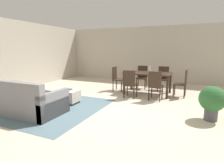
{
  "coord_description": "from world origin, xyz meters",
  "views": [
    {
      "loc": [
        1.82,
        -4.04,
        1.57
      ],
      "look_at": [
        -0.33,
        0.83,
        0.64
      ],
      "focal_mm": 28.74,
      "sensor_mm": 36.0,
      "label": 1
    }
  ],
  "objects_px": {
    "dining_table": "(148,75)",
    "dining_chair_near_right": "(155,84)",
    "couch": "(25,101)",
    "ottoman_table": "(63,95)",
    "dining_chair_far_left": "(142,76)",
    "vase_centerpiece": "(150,69)",
    "dining_chair_head_east": "(183,82)",
    "book_on_ottoman": "(67,89)",
    "dining_chair_head_west": "(117,77)",
    "potted_plant": "(212,100)",
    "dining_chair_near_left": "(130,82)",
    "dining_chair_far_right": "(163,77)"
  },
  "relations": [
    {
      "from": "dining_chair_far_left",
      "to": "dining_chair_far_right",
      "type": "height_order",
      "value": "same"
    },
    {
      "from": "dining_chair_head_east",
      "to": "dining_chair_near_right",
      "type": "bearing_deg",
      "value": -133.25
    },
    {
      "from": "dining_table",
      "to": "dining_chair_head_west",
      "type": "relative_size",
      "value": 1.74
    },
    {
      "from": "dining_table",
      "to": "dining_chair_head_west",
      "type": "height_order",
      "value": "dining_chair_head_west"
    },
    {
      "from": "dining_table",
      "to": "vase_centerpiece",
      "type": "height_order",
      "value": "vase_centerpiece"
    },
    {
      "from": "dining_chair_head_west",
      "to": "potted_plant",
      "type": "xyz_separation_m",
      "value": [
        3.07,
        -1.91,
        -0.06
      ]
    },
    {
      "from": "dining_chair_near_left",
      "to": "vase_centerpiece",
      "type": "distance_m",
      "value": 1.01
    },
    {
      "from": "ottoman_table",
      "to": "dining_chair_near_right",
      "type": "distance_m",
      "value": 2.85
    },
    {
      "from": "ottoman_table",
      "to": "dining_chair_far_right",
      "type": "xyz_separation_m",
      "value": [
        2.51,
        2.99,
        0.3
      ]
    },
    {
      "from": "dining_chair_far_left",
      "to": "dining_chair_head_east",
      "type": "xyz_separation_m",
      "value": [
        1.59,
        -0.84,
        0.0
      ]
    },
    {
      "from": "dining_chair_far_right",
      "to": "potted_plant",
      "type": "distance_m",
      "value": 3.13
    },
    {
      "from": "dining_chair_near_right",
      "to": "book_on_ottoman",
      "type": "xyz_separation_m",
      "value": [
        -2.39,
        -1.25,
        -0.12
      ]
    },
    {
      "from": "ottoman_table",
      "to": "book_on_ottoman",
      "type": "relative_size",
      "value": 3.95
    },
    {
      "from": "dining_table",
      "to": "dining_chair_near_right",
      "type": "distance_m",
      "value": 0.94
    },
    {
      "from": "dining_table",
      "to": "dining_chair_head_east",
      "type": "xyz_separation_m",
      "value": [
        1.18,
        -0.02,
        -0.15
      ]
    },
    {
      "from": "book_on_ottoman",
      "to": "potted_plant",
      "type": "relative_size",
      "value": 0.33
    },
    {
      "from": "dining_chair_far_left",
      "to": "vase_centerpiece",
      "type": "bearing_deg",
      "value": -60.58
    },
    {
      "from": "couch",
      "to": "ottoman_table",
      "type": "bearing_deg",
      "value": 76.75
    },
    {
      "from": "dining_chair_far_right",
      "to": "potted_plant",
      "type": "height_order",
      "value": "dining_chair_far_right"
    },
    {
      "from": "couch",
      "to": "vase_centerpiece",
      "type": "bearing_deg",
      "value": 53.22
    },
    {
      "from": "dining_chair_head_east",
      "to": "dining_table",
      "type": "bearing_deg",
      "value": 178.84
    },
    {
      "from": "dining_chair_near_right",
      "to": "dining_chair_head_east",
      "type": "bearing_deg",
      "value": 46.75
    },
    {
      "from": "dining_table",
      "to": "dining_chair_near_right",
      "type": "height_order",
      "value": "dining_chair_near_right"
    },
    {
      "from": "dining_table",
      "to": "dining_chair_head_east",
      "type": "bearing_deg",
      "value": -1.16
    },
    {
      "from": "dining_chair_far_right",
      "to": "dining_chair_head_west",
      "type": "bearing_deg",
      "value": -151.84
    },
    {
      "from": "dining_chair_head_west",
      "to": "potted_plant",
      "type": "bearing_deg",
      "value": -31.85
    },
    {
      "from": "vase_centerpiece",
      "to": "book_on_ottoman",
      "type": "relative_size",
      "value": 0.95
    },
    {
      "from": "dining_chair_near_left",
      "to": "dining_chair_head_west",
      "type": "bearing_deg",
      "value": 133.48
    },
    {
      "from": "dining_chair_head_east",
      "to": "book_on_ottoman",
      "type": "relative_size",
      "value": 3.54
    },
    {
      "from": "dining_chair_far_left",
      "to": "potted_plant",
      "type": "xyz_separation_m",
      "value": [
        2.29,
        -2.74,
        -0.06
      ]
    },
    {
      "from": "dining_chair_near_left",
      "to": "dining_chair_far_left",
      "type": "bearing_deg",
      "value": 90.92
    },
    {
      "from": "dining_chair_head_west",
      "to": "book_on_ottoman",
      "type": "bearing_deg",
      "value": -110.47
    },
    {
      "from": "ottoman_table",
      "to": "dining_chair_head_east",
      "type": "bearing_deg",
      "value": 32.94
    },
    {
      "from": "dining_chair_far_left",
      "to": "vase_centerpiece",
      "type": "height_order",
      "value": "vase_centerpiece"
    },
    {
      "from": "dining_chair_far_left",
      "to": "dining_chair_head_west",
      "type": "xyz_separation_m",
      "value": [
        -0.78,
        -0.83,
        0.0
      ]
    },
    {
      "from": "couch",
      "to": "dining_table",
      "type": "distance_m",
      "value": 4.03
    },
    {
      "from": "couch",
      "to": "dining_chair_near_left",
      "type": "relative_size",
      "value": 2.07
    },
    {
      "from": "dining_chair_far_right",
      "to": "dining_chair_head_east",
      "type": "relative_size",
      "value": 1.0
    },
    {
      "from": "dining_chair_head_east",
      "to": "book_on_ottoman",
      "type": "xyz_separation_m",
      "value": [
        -3.14,
        -2.05,
        -0.12
      ]
    },
    {
      "from": "dining_chair_near_right",
      "to": "dining_chair_head_east",
      "type": "height_order",
      "value": "same"
    },
    {
      "from": "book_on_ottoman",
      "to": "dining_chair_far_left",
      "type": "bearing_deg",
      "value": 61.89
    },
    {
      "from": "dining_chair_near_left",
      "to": "dining_chair_far_right",
      "type": "height_order",
      "value": "same"
    },
    {
      "from": "dining_chair_far_right",
      "to": "vase_centerpiece",
      "type": "bearing_deg",
      "value": -112.27
    },
    {
      "from": "couch",
      "to": "ottoman_table",
      "type": "distance_m",
      "value": 1.14
    },
    {
      "from": "dining_chair_near_left",
      "to": "dining_chair_near_right",
      "type": "bearing_deg",
      "value": 2.69
    },
    {
      "from": "couch",
      "to": "dining_chair_far_right",
      "type": "xyz_separation_m",
      "value": [
        2.77,
        4.1,
        0.23
      ]
    },
    {
      "from": "ottoman_table",
      "to": "potted_plant",
      "type": "height_order",
      "value": "potted_plant"
    },
    {
      "from": "potted_plant",
      "to": "dining_chair_far_right",
      "type": "bearing_deg",
      "value": 117.68
    },
    {
      "from": "dining_chair_far_right",
      "to": "dining_chair_near_right",
      "type": "bearing_deg",
      "value": -89.88
    },
    {
      "from": "dining_table",
      "to": "potted_plant",
      "type": "bearing_deg",
      "value": -45.7
    }
  ]
}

